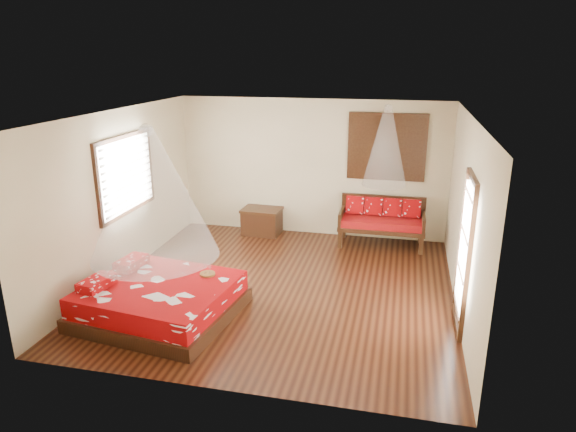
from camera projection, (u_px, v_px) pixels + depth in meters
The scene contains 10 objects.
room at pixel (280, 205), 7.97m from camera, with size 5.54×5.54×2.84m.
bed at pixel (159, 300), 7.42m from camera, with size 2.29×2.12×0.64m.
daybed at pixel (382, 219), 10.12m from camera, with size 1.66×0.74×0.94m.
storage_chest at pixel (262, 221), 10.79m from camera, with size 0.83×0.62×0.55m.
shutter_panel at pixel (387, 147), 10.02m from camera, with size 1.52×0.06×1.32m.
window_left at pixel (126, 175), 8.64m from camera, with size 0.10×1.74×1.34m.
glazed_door at pixel (464, 254), 6.93m from camera, with size 0.08×1.02×2.16m.
wine_tray at pixel (207, 272), 7.64m from camera, with size 0.23×0.23×0.19m.
mosquito_net_main at pixel (151, 193), 6.93m from camera, with size 1.76×1.76×1.80m, color white.
mosquito_net_daybed at pixel (386, 146), 9.55m from camera, with size 0.84×0.84×1.50m, color white.
Camera 1 is at (1.83, -7.41, 3.68)m, focal length 32.00 mm.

